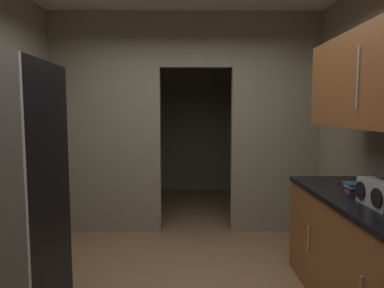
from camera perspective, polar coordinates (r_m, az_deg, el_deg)
kitchen_partition at (r=4.35m, az=-1.49°, el=4.51°), size 3.43×0.12×2.81m
adjoining_room_shell at (r=6.01m, az=-0.89°, el=3.91°), size 3.43×2.39×2.81m
lower_cabinet_run at (r=2.90m, az=28.46°, el=-17.50°), size 0.66×1.99×0.92m
upper_cabinet_counterside at (r=2.70m, az=29.74°, el=9.76°), size 0.36×1.79×0.72m
boombox at (r=2.63m, az=29.61°, el=-7.36°), size 0.21×0.35×0.21m
book_stack at (r=3.00m, az=25.69°, el=-6.63°), size 0.14×0.16×0.08m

